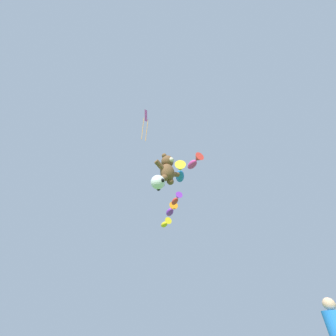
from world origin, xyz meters
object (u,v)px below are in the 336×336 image
object	(u,v)px
fish_kite_crimson	(176,199)
fish_kite_magenta	(195,162)
diamond_kite	(146,119)
fish_kite_cobalt	(180,172)
fish_kite_violet	(171,210)
soccer_ball_kite	(158,182)
fish_kite_goldfin	(166,223)
teddy_bear_kite	(167,169)

from	to	relation	value
fish_kite_crimson	fish_kite_magenta	bearing A→B (deg)	-123.19
fish_kite_crimson	diamond_kite	bearing A→B (deg)	-151.65
fish_kite_magenta	diamond_kite	size ratio (longest dim) A/B	0.57
fish_kite_magenta	fish_kite_crimson	world-z (taller)	same
fish_kite_magenta	fish_kite_crimson	distance (m)	5.65
fish_kite_cobalt	diamond_kite	size ratio (longest dim) A/B	0.78
fish_kite_magenta	fish_kite_violet	bearing A→B (deg)	56.53
soccer_ball_kite	fish_kite_goldfin	bearing A→B (deg)	42.97
fish_kite_magenta	fish_kite_crimson	size ratio (longest dim) A/B	0.87
soccer_ball_kite	fish_kite_violet	world-z (taller)	fish_kite_violet
soccer_ball_kite	fish_kite_cobalt	size ratio (longest dim) A/B	0.41
teddy_bear_kite	fish_kite_magenta	bearing A→B (deg)	-18.03
fish_kite_crimson	diamond_kite	world-z (taller)	diamond_kite
diamond_kite	fish_kite_magenta	bearing A→B (deg)	-10.17
soccer_ball_kite	fish_kite_cobalt	xyz separation A→B (m)	(3.95, 1.62, 3.70)
fish_kite_magenta	fish_kite_goldfin	distance (m)	10.97
teddy_bear_kite	soccer_ball_kite	size ratio (longest dim) A/B	2.32
fish_kite_magenta	fish_kite_cobalt	bearing A→B (deg)	66.79
fish_kite_cobalt	diamond_kite	distance (m)	5.59
teddy_bear_kite	fish_kite_violet	size ratio (longest dim) A/B	0.95
soccer_ball_kite	diamond_kite	distance (m)	4.91
fish_kite_magenta	fish_kite_violet	xyz separation A→B (m)	(4.41, 6.67, 0.09)
fish_kite_magenta	fish_kite_crimson	bearing A→B (deg)	56.81
soccer_ball_kite	fish_kite_magenta	distance (m)	4.20
diamond_kite	soccer_ball_kite	bearing A→B (deg)	-1.99
soccer_ball_kite	fish_kite_magenta	world-z (taller)	fish_kite_magenta
teddy_bear_kite	diamond_kite	world-z (taller)	diamond_kite
teddy_bear_kite	fish_kite_cobalt	xyz separation A→B (m)	(3.16, 1.64, 2.26)
soccer_ball_kite	fish_kite_goldfin	size ratio (longest dim) A/B	0.52
soccer_ball_kite	diamond_kite	bearing A→B (deg)	178.01
fish_kite_crimson	fish_kite_violet	size ratio (longest dim) A/B	0.83
fish_kite_magenta	diamond_kite	distance (m)	4.69
fish_kite_crimson	fish_kite_violet	distance (m)	2.34
soccer_ball_kite	fish_kite_crimson	xyz separation A→B (m)	(6.03, 4.01, 2.93)
fish_kite_cobalt	fish_kite_goldfin	world-z (taller)	fish_kite_cobalt
soccer_ball_kite	fish_kite_magenta	size ratio (longest dim) A/B	0.56
fish_kite_magenta	fish_kite_goldfin	xyz separation A→B (m)	(6.08, 9.13, -0.06)
fish_kite_magenta	teddy_bear_kite	bearing A→B (deg)	161.97
soccer_ball_kite	fish_kite_violet	distance (m)	9.92
soccer_ball_kite	diamond_kite	xyz separation A→B (m)	(-1.31, 0.05, 4.74)
soccer_ball_kite	fish_kite_cobalt	world-z (taller)	fish_kite_cobalt
fish_kite_violet	teddy_bear_kite	bearing A→B (deg)	-137.74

